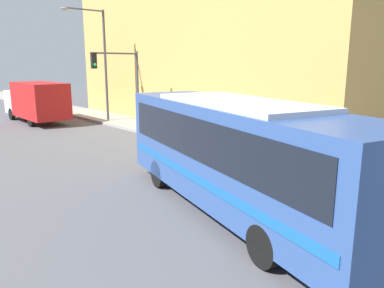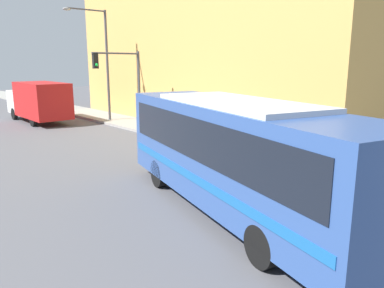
# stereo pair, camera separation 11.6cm
# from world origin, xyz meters

# --- Properties ---
(ground_plane) EXTENTS (120.00, 120.00, 0.00)m
(ground_plane) POSITION_xyz_m (0.00, 0.00, 0.00)
(ground_plane) COLOR #515156
(sidewalk) EXTENTS (3.00, 70.00, 0.18)m
(sidewalk) POSITION_xyz_m (6.00, 20.00, 0.09)
(sidewalk) COLOR gray
(sidewalk) RESTS_ON ground_plane
(building_facade) EXTENTS (6.00, 24.54, 12.03)m
(building_facade) POSITION_xyz_m (10.50, 13.27, 6.01)
(building_facade) COLOR tan
(building_facade) RESTS_ON ground_plane
(city_bus) EXTENTS (5.00, 10.58, 3.34)m
(city_bus) POSITION_xyz_m (-0.50, 0.17, 1.92)
(city_bus) COLOR #2D4C8C
(city_bus) RESTS_ON ground_plane
(delivery_truck) EXTENTS (2.47, 7.27, 2.95)m
(delivery_truck) POSITION_xyz_m (1.42, 21.51, 1.61)
(delivery_truck) COLOR #B21919
(delivery_truck) RESTS_ON ground_plane
(fire_hydrant) EXTENTS (0.21, 0.28, 0.76)m
(fire_hydrant) POSITION_xyz_m (5.10, 5.58, 0.56)
(fire_hydrant) COLOR red
(fire_hydrant) RESTS_ON sidewalk
(traffic_light_pole) EXTENTS (3.28, 0.35, 4.88)m
(traffic_light_pole) POSITION_xyz_m (4.08, 13.81, 3.55)
(traffic_light_pole) COLOR #47474C
(traffic_light_pole) RESTS_ON sidewalk
(street_lamp) EXTENTS (3.16, 0.28, 7.81)m
(street_lamp) POSITION_xyz_m (4.93, 18.05, 4.84)
(street_lamp) COLOR #47474C
(street_lamp) RESTS_ON sidewalk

